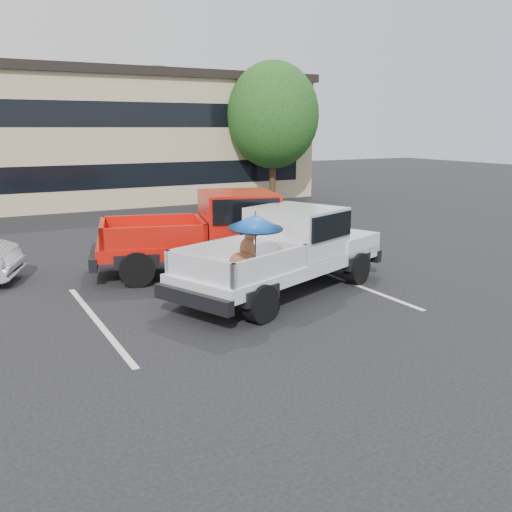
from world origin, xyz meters
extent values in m
plane|color=black|center=(0.00, 0.00, 0.00)|extent=(90.00, 90.00, 0.00)
cube|color=silver|center=(-3.00, 2.00, 0.00)|extent=(0.12, 5.00, 0.01)
cube|color=silver|center=(3.00, 2.00, 0.00)|extent=(0.12, 5.00, 0.01)
cube|color=#CBB687|center=(2.00, 21.00, 3.00)|extent=(20.00, 8.00, 6.00)
cube|color=black|center=(2.00, 21.00, 6.10)|extent=(20.40, 8.40, 0.40)
cube|color=black|center=(2.00, 17.02, 1.50)|extent=(18.00, 0.08, 1.10)
cube|color=black|center=(2.00, 17.02, 4.20)|extent=(18.00, 0.08, 1.10)
cylinder|color=#332114|center=(9.00, 16.00, 1.36)|extent=(0.32, 0.32, 2.73)
ellipsoid|color=#154B19|center=(9.00, 16.00, 4.22)|extent=(4.46, 4.46, 5.13)
cylinder|color=#332114|center=(6.00, 24.00, 1.43)|extent=(0.32, 0.32, 2.86)
ellipsoid|color=#154B19|center=(6.00, 24.00, 4.42)|extent=(4.68, 4.68, 5.38)
cylinder|color=black|center=(-0.27, 0.46, 0.38)|extent=(0.81, 0.54, 0.76)
cylinder|color=black|center=(-0.95, 2.17, 0.38)|extent=(0.81, 0.54, 0.76)
cylinder|color=black|center=(3.07, 1.79, 0.38)|extent=(0.81, 0.54, 0.76)
cylinder|color=black|center=(2.39, 3.50, 0.38)|extent=(0.81, 0.54, 0.76)
cube|color=white|center=(1.11, 2.00, 0.67)|extent=(5.72, 3.78, 0.28)
cube|color=white|center=(2.97, 2.74, 0.88)|extent=(2.10, 2.34, 0.46)
cube|color=black|center=(3.66, 3.02, 0.50)|extent=(0.91, 1.90, 0.30)
cube|color=black|center=(-1.45, 0.98, 0.50)|extent=(0.89, 1.89, 0.28)
cube|color=white|center=(1.62, 2.20, 1.35)|extent=(2.21, 2.32, 1.05)
cube|color=black|center=(1.62, 2.20, 1.55)|extent=(2.11, 2.36, 0.55)
cube|color=black|center=(-0.24, 1.46, 0.73)|extent=(2.82, 2.56, 0.10)
cube|color=white|center=(-0.56, 2.27, 1.03)|extent=(2.17, 0.94, 0.50)
cube|color=white|center=(0.08, 0.66, 1.03)|extent=(2.17, 0.94, 0.50)
cube|color=white|center=(-1.26, 1.06, 1.03)|extent=(0.77, 1.75, 0.50)
cube|color=white|center=(0.78, 1.87, 1.03)|extent=(0.77, 1.75, 0.50)
ellipsoid|color=brown|center=(-0.07, 1.65, 0.96)|extent=(0.65, 0.60, 0.35)
cylinder|color=brown|center=(0.22, 1.67, 0.91)|extent=(0.08, 0.08, 0.26)
cylinder|color=brown|center=(0.16, 1.83, 0.91)|extent=(0.08, 0.08, 0.26)
ellipsoid|color=brown|center=(0.10, 1.71, 1.17)|extent=(0.42, 0.40, 0.47)
cylinder|color=red|center=(0.12, 1.72, 1.33)|extent=(0.23, 0.23, 0.04)
sphere|color=brown|center=(0.19, 1.75, 1.44)|extent=(0.25, 0.25, 0.25)
cone|color=black|center=(0.32, 1.80, 1.41)|extent=(0.21, 0.18, 0.12)
cone|color=black|center=(0.20, 1.68, 1.57)|extent=(0.09, 0.09, 0.13)
cone|color=black|center=(0.15, 1.80, 1.57)|extent=(0.09, 0.09, 0.13)
cylinder|color=brown|center=(-0.26, 1.57, 0.85)|extent=(0.31, 0.05, 0.11)
cylinder|color=black|center=(-0.06, 1.07, 1.31)|extent=(0.02, 0.10, 1.05)
cone|color=blue|center=(-0.06, 1.07, 1.85)|extent=(1.10, 1.12, 0.36)
cylinder|color=black|center=(-0.06, 1.07, 2.01)|extent=(0.02, 0.02, 0.10)
cylinder|color=black|center=(-0.06, 1.07, 1.72)|extent=(1.10, 1.10, 0.09)
cylinder|color=black|center=(-1.58, 4.06, 0.41)|extent=(0.88, 0.51, 0.83)
cylinder|color=black|center=(-1.05, 5.99, 0.41)|extent=(0.88, 0.51, 0.83)
cylinder|color=black|center=(2.21, 3.03, 0.41)|extent=(0.88, 0.51, 0.83)
cylinder|color=black|center=(2.73, 4.97, 0.41)|extent=(0.88, 0.51, 0.83)
cube|color=red|center=(0.63, 4.50, 0.73)|extent=(6.21, 3.56, 0.30)
cube|color=red|center=(2.73, 3.93, 0.96)|extent=(2.12, 2.45, 0.50)
cube|color=black|center=(3.52, 3.71, 0.54)|extent=(0.77, 2.12, 0.33)
cube|color=black|center=(-2.26, 5.29, 0.54)|extent=(0.75, 2.11, 0.30)
cube|color=red|center=(1.21, 4.34, 1.47)|extent=(2.26, 2.40, 1.14)
cube|color=black|center=(1.21, 4.34, 1.69)|extent=(2.13, 2.47, 0.60)
cube|color=black|center=(-0.89, 4.91, 0.79)|extent=(2.94, 2.59, 0.11)
cube|color=red|center=(-0.64, 5.83, 1.12)|extent=(2.44, 0.76, 0.54)
cube|color=red|center=(-1.14, 4.00, 1.12)|extent=(2.44, 0.76, 0.54)
cube|color=red|center=(-2.05, 5.23, 1.12)|extent=(0.63, 1.96, 0.54)
cube|color=red|center=(0.26, 4.60, 1.12)|extent=(0.63, 1.96, 0.54)
camera|label=1|loc=(-5.28, -8.57, 3.64)|focal=40.00mm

